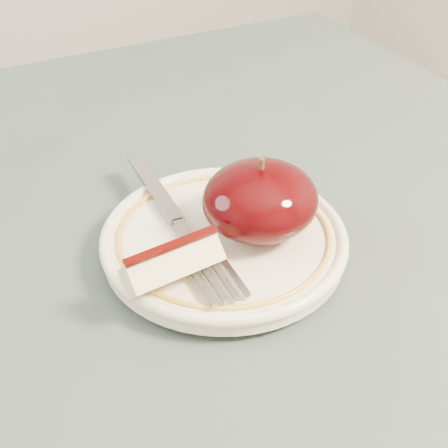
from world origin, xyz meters
name	(u,v)px	position (x,y,z in m)	size (l,w,h in m)	color
table	(143,389)	(0.00, 0.00, 0.66)	(0.90, 0.90, 0.75)	brown
plate	(224,239)	(0.08, 0.02, 0.76)	(0.18, 0.18, 0.02)	#F3E8CC
apple_half	(260,200)	(0.11, 0.02, 0.79)	(0.09, 0.08, 0.06)	black
apple_wedge	(173,264)	(0.03, -0.01, 0.78)	(0.07, 0.04, 0.03)	beige
fork	(178,222)	(0.05, 0.05, 0.77)	(0.03, 0.20, 0.00)	gray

